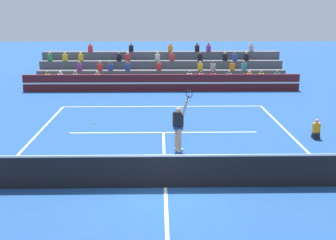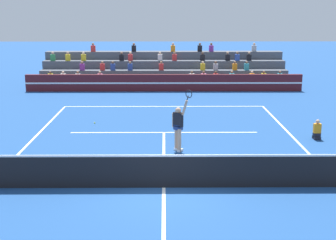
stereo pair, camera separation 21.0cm
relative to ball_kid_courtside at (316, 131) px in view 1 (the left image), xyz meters
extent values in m
plane|color=navy|center=(-6.41, -5.33, -0.33)|extent=(120.00, 120.00, 0.00)
cube|color=white|center=(-6.41, 6.57, -0.33)|extent=(11.00, 0.10, 0.01)
cube|color=white|center=(-6.41, 1.10, -0.33)|extent=(8.25, 0.10, 0.01)
cube|color=white|center=(-6.41, -5.33, -0.33)|extent=(0.10, 12.85, 0.01)
cube|color=black|center=(-6.41, -5.33, 0.17)|extent=(11.90, 0.02, 1.00)
cube|color=white|center=(-6.41, -5.33, 0.70)|extent=(11.90, 0.04, 0.06)
cube|color=#51191E|center=(-6.41, 11.35, 0.22)|extent=(18.00, 0.24, 1.10)
cube|color=white|center=(-6.41, 11.22, 0.22)|extent=(18.00, 0.02, 0.10)
cube|color=#4C515B|center=(-6.41, 12.62, -0.06)|extent=(17.13, 0.95, 0.55)
cube|color=silver|center=(-4.53, 12.45, 0.44)|extent=(0.32, 0.22, 0.44)
sphere|color=brown|center=(-4.53, 12.45, 0.76)|extent=(0.18, 0.18, 0.18)
cube|color=teal|center=(-1.84, 12.45, 0.44)|extent=(0.32, 0.22, 0.44)
sphere|color=#9E7051|center=(-1.84, 12.45, 0.76)|extent=(0.18, 0.18, 0.18)
cube|color=yellow|center=(-14.06, 12.45, 0.44)|extent=(0.32, 0.22, 0.44)
sphere|color=brown|center=(-14.06, 12.45, 0.76)|extent=(0.18, 0.18, 0.18)
cube|color=pink|center=(-10.72, 12.45, 0.44)|extent=(0.32, 0.22, 0.44)
sphere|color=tan|center=(-10.72, 12.45, 0.76)|extent=(0.18, 0.18, 0.18)
cube|color=yellow|center=(0.33, 12.45, 0.44)|extent=(0.32, 0.22, 0.44)
sphere|color=brown|center=(0.33, 12.45, 0.76)|extent=(0.18, 0.18, 0.18)
cube|color=#B2B2B7|center=(-12.22, 12.45, 0.44)|extent=(0.32, 0.22, 0.44)
sphere|color=#9E7051|center=(-12.22, 12.45, 0.76)|extent=(0.18, 0.18, 0.18)
cube|color=orange|center=(-0.48, 12.45, 0.44)|extent=(0.32, 0.22, 0.44)
sphere|color=beige|center=(-0.48, 12.45, 0.76)|extent=(0.18, 0.18, 0.18)
cube|color=silver|center=(-13.20, 12.45, 0.44)|extent=(0.32, 0.22, 0.44)
sphere|color=beige|center=(-13.20, 12.45, 0.76)|extent=(0.18, 0.18, 0.18)
cube|color=red|center=(-2.93, 12.45, 0.44)|extent=(0.32, 0.22, 0.44)
sphere|color=brown|center=(-2.93, 12.45, 0.76)|extent=(0.18, 0.18, 0.18)
cube|color=pink|center=(-3.73, 12.45, 0.44)|extent=(0.32, 0.22, 0.44)
sphere|color=brown|center=(-3.73, 12.45, 0.76)|extent=(0.18, 0.18, 0.18)
cube|color=teal|center=(1.41, 12.45, 0.44)|extent=(0.32, 0.22, 0.44)
sphere|color=brown|center=(1.41, 12.45, 0.76)|extent=(0.18, 0.18, 0.18)
cube|color=#4C515B|center=(-6.41, 13.57, 0.22)|extent=(17.13, 0.95, 1.10)
cube|color=#2D4CA5|center=(-8.76, 13.40, 0.99)|extent=(0.32, 0.22, 0.44)
sphere|color=#9E7051|center=(-8.76, 13.40, 1.31)|extent=(0.18, 0.18, 0.18)
cube|color=teal|center=(-0.70, 13.40, 0.99)|extent=(0.32, 0.22, 0.44)
sphere|color=brown|center=(-0.70, 13.40, 1.31)|extent=(0.18, 0.18, 0.18)
cube|color=#B2B2B7|center=(-2.84, 13.40, 0.99)|extent=(0.32, 0.22, 0.44)
sphere|color=brown|center=(-2.84, 13.40, 1.31)|extent=(0.18, 0.18, 0.18)
cube|color=yellow|center=(-3.73, 13.40, 0.99)|extent=(0.32, 0.22, 0.44)
sphere|color=beige|center=(-3.73, 13.40, 1.31)|extent=(0.18, 0.18, 0.18)
cube|color=orange|center=(-1.52, 13.40, 0.99)|extent=(0.32, 0.22, 0.44)
sphere|color=brown|center=(-1.52, 13.40, 1.31)|extent=(0.18, 0.18, 0.18)
cube|color=purple|center=(-12.06, 13.40, 0.99)|extent=(0.32, 0.22, 0.44)
sphere|color=#9E7051|center=(-12.06, 13.40, 1.31)|extent=(0.18, 0.18, 0.18)
cube|color=red|center=(-10.66, 13.40, 0.99)|extent=(0.32, 0.22, 0.44)
sphere|color=#9E7051|center=(-10.66, 13.40, 1.31)|extent=(0.18, 0.18, 0.18)
cube|color=#2D4CA5|center=(-9.94, 13.40, 0.99)|extent=(0.32, 0.22, 0.44)
sphere|color=brown|center=(-9.94, 13.40, 1.31)|extent=(0.18, 0.18, 0.18)
cube|color=red|center=(-6.60, 13.40, 0.99)|extent=(0.32, 0.22, 0.44)
sphere|color=#9E7051|center=(-6.60, 13.40, 1.31)|extent=(0.18, 0.18, 0.18)
cube|color=#4C515B|center=(-6.41, 14.52, 0.49)|extent=(17.13, 0.95, 1.65)
cube|color=black|center=(-1.90, 14.35, 1.54)|extent=(0.32, 0.22, 0.44)
sphere|color=tan|center=(-1.90, 14.35, 1.86)|extent=(0.18, 0.18, 0.18)
cube|color=silver|center=(-6.70, 14.35, 1.54)|extent=(0.32, 0.22, 0.44)
sphere|color=beige|center=(-6.70, 14.35, 1.86)|extent=(0.18, 0.18, 0.18)
cube|color=yellow|center=(-13.21, 14.35, 1.54)|extent=(0.32, 0.22, 0.44)
sphere|color=tan|center=(-13.21, 14.35, 1.86)|extent=(0.18, 0.18, 0.18)
cube|color=red|center=(-5.67, 14.35, 1.54)|extent=(0.32, 0.22, 0.44)
sphere|color=#9E7051|center=(-5.67, 14.35, 1.86)|extent=(0.18, 0.18, 0.18)
cube|color=black|center=(-3.68, 14.35, 1.54)|extent=(0.32, 0.22, 0.44)
sphere|color=brown|center=(-3.68, 14.35, 1.86)|extent=(0.18, 0.18, 0.18)
cube|color=red|center=(-8.79, 14.35, 1.54)|extent=(0.32, 0.22, 0.44)
sphere|color=beige|center=(-8.79, 14.35, 1.86)|extent=(0.18, 0.18, 0.18)
cube|color=#338C4C|center=(-14.28, 14.35, 1.54)|extent=(0.32, 0.22, 0.44)
sphere|color=tan|center=(-14.28, 14.35, 1.86)|extent=(0.18, 0.18, 0.18)
cube|color=black|center=(-0.38, 14.35, 1.54)|extent=(0.32, 0.22, 0.44)
sphere|color=tan|center=(-0.38, 14.35, 1.86)|extent=(0.18, 0.18, 0.18)
cube|color=black|center=(-9.41, 14.35, 1.54)|extent=(0.32, 0.22, 0.44)
sphere|color=#9E7051|center=(-9.41, 14.35, 1.86)|extent=(0.18, 0.18, 0.18)
cube|color=#2D4CA5|center=(-1.22, 14.35, 1.54)|extent=(0.32, 0.22, 0.44)
sphere|color=brown|center=(-1.22, 14.35, 1.86)|extent=(0.18, 0.18, 0.18)
cube|color=yellow|center=(-12.10, 14.35, 1.54)|extent=(0.32, 0.22, 0.44)
sphere|color=beige|center=(-12.10, 14.35, 1.86)|extent=(0.18, 0.18, 0.18)
cube|color=#4C515B|center=(-6.41, 15.47, 0.77)|extent=(17.13, 0.95, 2.20)
cube|color=black|center=(-3.81, 15.30, 2.09)|extent=(0.32, 0.22, 0.44)
sphere|color=brown|center=(-3.81, 15.30, 2.41)|extent=(0.18, 0.18, 0.18)
cube|color=red|center=(-11.55, 15.30, 2.09)|extent=(0.32, 0.22, 0.44)
sphere|color=#9E7051|center=(-11.55, 15.30, 2.41)|extent=(0.18, 0.18, 0.18)
cube|color=orange|center=(-5.76, 15.30, 2.09)|extent=(0.32, 0.22, 0.44)
sphere|color=tan|center=(-5.76, 15.30, 2.41)|extent=(0.18, 0.18, 0.18)
cube|color=black|center=(-8.60, 15.30, 2.09)|extent=(0.32, 0.22, 0.44)
sphere|color=#9E7051|center=(-8.60, 15.30, 2.41)|extent=(0.18, 0.18, 0.18)
cube|color=purple|center=(-2.98, 15.30, 2.09)|extent=(0.32, 0.22, 0.44)
sphere|color=brown|center=(-2.98, 15.30, 2.41)|extent=(0.18, 0.18, 0.18)
cube|color=#B2B2B7|center=(0.13, 15.30, 2.09)|extent=(0.32, 0.22, 0.44)
sphere|color=tan|center=(0.13, 15.30, 2.41)|extent=(0.18, 0.18, 0.18)
cube|color=black|center=(0.00, 0.00, -0.27)|extent=(0.28, 0.36, 0.12)
cube|color=black|center=(0.00, 0.00, -0.15)|extent=(0.28, 0.24, 0.18)
cube|color=orange|center=(0.00, 0.00, 0.14)|extent=(0.30, 0.18, 0.40)
sphere|color=tan|center=(0.00, 0.00, 0.43)|extent=(0.17, 0.17, 0.17)
cylinder|color=tan|center=(-5.93, -1.48, 0.12)|extent=(0.14, 0.14, 0.90)
cylinder|color=tan|center=(-5.82, -1.68, 0.12)|extent=(0.14, 0.14, 0.90)
cube|color=navy|center=(-5.87, -1.56, 0.61)|extent=(0.37, 0.36, 0.20)
cube|color=black|center=(-5.87, -1.56, 0.91)|extent=(0.40, 0.39, 0.56)
sphere|color=tan|center=(-5.87, -1.56, 1.27)|extent=(0.22, 0.22, 0.22)
cube|color=white|center=(-5.90, -1.45, -0.29)|extent=(0.26, 0.27, 0.09)
cube|color=white|center=(-5.79, -1.65, -0.29)|extent=(0.26, 0.27, 0.09)
cylinder|color=tan|center=(-6.05, -1.40, 0.85)|extent=(0.09, 0.09, 0.56)
cylinder|color=tan|center=(-5.63, -1.77, 1.41)|extent=(0.27, 0.25, 0.60)
cylinder|color=black|center=(-5.53, -1.86, 1.79)|extent=(0.10, 0.09, 0.22)
torus|color=black|center=(-5.49, -1.89, 1.96)|extent=(0.31, 0.28, 0.39)
sphere|color=#C6DB33|center=(-9.71, 2.73, -0.30)|extent=(0.07, 0.07, 0.07)
camera|label=1|loc=(-6.60, -18.82, 5.13)|focal=50.00mm
camera|label=2|loc=(-6.39, -18.82, 5.13)|focal=50.00mm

